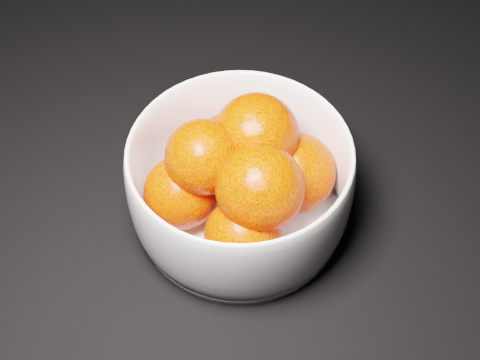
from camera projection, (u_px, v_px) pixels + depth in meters
The scene contains 3 objects.
ground at pixel (373, 63), 0.73m from camera, with size 3.00×3.00×0.00m, color black.
bowl at pixel (240, 183), 0.57m from camera, with size 0.19×0.19×0.09m.
orange_pile at pixel (243, 174), 0.55m from camera, with size 0.13×0.15×0.11m.
Camera 1 is at (0.22, -0.53, 0.49)m, focal length 50.00 mm.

